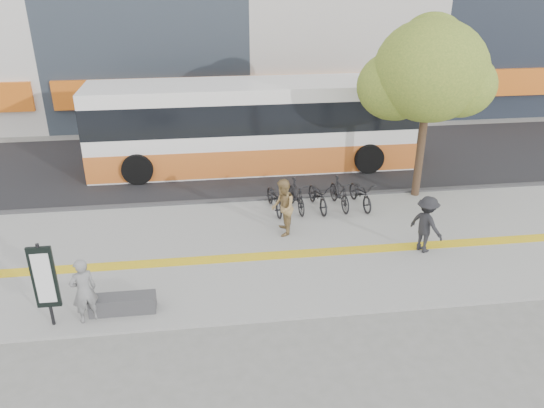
{
  "coord_description": "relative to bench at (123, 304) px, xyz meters",
  "views": [
    {
      "loc": [
        -0.35,
        -12.42,
        8.1
      ],
      "look_at": [
        1.53,
        2.0,
        1.29
      ],
      "focal_mm": 35.21,
      "sensor_mm": 36.0,
      "label": 1
    }
  ],
  "objects": [
    {
      "name": "street",
      "position": [
        2.6,
        10.2,
        -0.28
      ],
      "size": [
        40.0,
        8.0,
        0.06
      ],
      "primitive_type": "cube",
      "color": "black",
      "rests_on": "ground"
    },
    {
      "name": "signboard",
      "position": [
        -1.6,
        -0.31,
        1.06
      ],
      "size": [
        0.55,
        0.1,
        2.2
      ],
      "color": "black",
      "rests_on": "sidewalk"
    },
    {
      "name": "bicycle_row",
      "position": [
        5.99,
        5.2,
        0.28
      ],
      "size": [
        3.9,
        1.9,
        1.07
      ],
      "color": "black",
      "rests_on": "sidewalk"
    },
    {
      "name": "pedestrian_dark",
      "position": [
        8.52,
        1.94,
        0.65
      ],
      "size": [
        1.11,
        1.3,
        1.74
      ],
      "primitive_type": "imported",
      "rotation": [
        0.0,
        0.0,
        2.07
      ],
      "color": "black",
      "rests_on": "sidewalk"
    },
    {
      "name": "curb",
      "position": [
        2.6,
        6.2,
        -0.23
      ],
      "size": [
        40.0,
        0.25,
        0.14
      ],
      "primitive_type": "cube",
      "color": "#373739",
      "rests_on": "ground"
    },
    {
      "name": "street_tree",
      "position": [
        9.78,
        6.02,
        4.21
      ],
      "size": [
        4.4,
        3.8,
        6.31
      ],
      "color": "#332217",
      "rests_on": "sidewalk"
    },
    {
      "name": "seated_woman",
      "position": [
        -0.8,
        -0.24,
        0.62
      ],
      "size": [
        0.73,
        0.64,
        1.69
      ],
      "primitive_type": "imported",
      "rotation": [
        0.0,
        0.0,
        3.61
      ],
      "color": "black",
      "rests_on": "sidewalk"
    },
    {
      "name": "bus",
      "position": [
        4.16,
        9.7,
        1.39
      ],
      "size": [
        13.07,
        3.1,
        3.48
      ],
      "color": "white",
      "rests_on": "street"
    },
    {
      "name": "pedestrian_tan",
      "position": [
        4.51,
        3.53,
        0.69
      ],
      "size": [
        0.76,
        0.94,
        1.82
      ],
      "primitive_type": "imported",
      "rotation": [
        0.0,
        0.0,
        -1.65
      ],
      "color": "olive",
      "rests_on": "sidewalk"
    },
    {
      "name": "sidewalk",
      "position": [
        2.6,
        2.7,
        -0.27
      ],
      "size": [
        40.0,
        7.0,
        0.08
      ],
      "primitive_type": "cube",
      "color": "gray",
      "rests_on": "ground"
    },
    {
      "name": "ground",
      "position": [
        2.6,
        1.2,
        -0.3
      ],
      "size": [
        120.0,
        120.0,
        0.0
      ],
      "primitive_type": "plane",
      "color": "slate",
      "rests_on": "ground"
    },
    {
      "name": "tactile_strip",
      "position": [
        2.6,
        2.2,
        -0.22
      ],
      "size": [
        40.0,
        0.45,
        0.01
      ],
      "primitive_type": "cube",
      "color": "yellow",
      "rests_on": "sidewalk"
    },
    {
      "name": "bench",
      "position": [
        0.0,
        0.0,
        0.0
      ],
      "size": [
        1.6,
        0.45,
        0.45
      ],
      "primitive_type": "cube",
      "color": "#373739",
      "rests_on": "sidewalk"
    }
  ]
}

